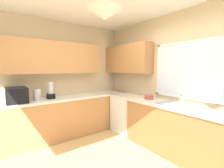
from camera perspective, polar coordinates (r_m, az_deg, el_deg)
The scene contains 9 objects.
room_shell at distance 3.05m, azimuth -3.30°, elevation 11.61°, with size 4.23×3.57×2.72m.
counter_run_left at distance 3.77m, azimuth -17.85°, elevation -11.53°, with size 0.65×3.18×0.91m.
counter_run_back at distance 3.14m, azimuth 22.72°, elevation -15.31°, with size 3.32×0.65×0.91m.
dishwasher at distance 3.90m, azimuth 5.61°, elevation -11.05°, with size 0.60×0.60×0.87m, color white.
microwave at distance 3.48m, azimuth -31.76°, elevation -3.45°, with size 0.48×0.36×0.29m, color black.
kettle at distance 3.51m, azimuth -25.98°, elevation -3.64°, with size 0.14×0.14×0.23m, color #B7B7BC.
sink_assembly at distance 3.02m, azimuth 22.88°, elevation -6.94°, with size 0.65×0.40×0.19m.
bowl at distance 3.37m, azimuth 13.42°, elevation -4.74°, with size 0.18×0.18×0.09m, color #B74C42.
blender_appliance at distance 3.58m, azimuth -21.67°, elevation -2.49°, with size 0.15×0.15×0.36m.
Camera 1 is at (1.68, -1.12, 1.56)m, focal length 24.80 mm.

